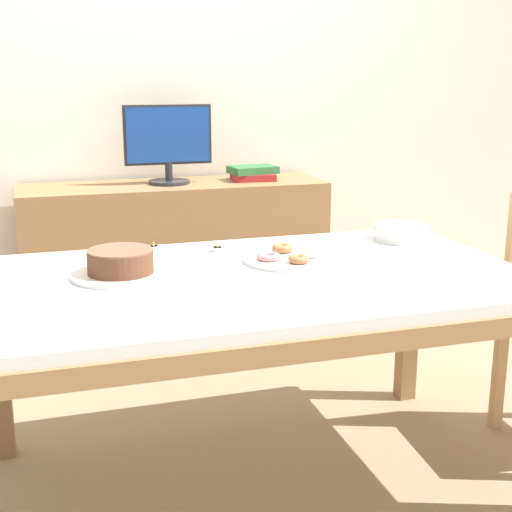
{
  "coord_description": "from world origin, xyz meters",
  "views": [
    {
      "loc": [
        -0.64,
        -2.08,
        1.36
      ],
      "look_at": [
        0.01,
        -0.0,
        0.8
      ],
      "focal_mm": 50.0,
      "sensor_mm": 36.0,
      "label": 1
    }
  ],
  "objects_px": {
    "plate_stack": "(401,232)",
    "tealight_right_edge": "(153,247)",
    "computer_monitor": "(168,145)",
    "pastry_platter": "(288,258)",
    "tealight_centre": "(217,249)",
    "cake_chocolate_round": "(121,265)",
    "tealight_near_cakes": "(131,248)",
    "book_stack": "(253,173)"
  },
  "relations": [
    {
      "from": "book_stack",
      "to": "tealight_centre",
      "type": "bearing_deg",
      "value": -113.6
    },
    {
      "from": "tealight_centre",
      "to": "tealight_near_cakes",
      "type": "relative_size",
      "value": 1.0
    },
    {
      "from": "book_stack",
      "to": "cake_chocolate_round",
      "type": "height_order",
      "value": "book_stack"
    },
    {
      "from": "computer_monitor",
      "to": "tealight_near_cakes",
      "type": "distance_m",
      "value": 1.0
    },
    {
      "from": "computer_monitor",
      "to": "book_stack",
      "type": "distance_m",
      "value": 0.45
    },
    {
      "from": "tealight_near_cakes",
      "to": "cake_chocolate_round",
      "type": "bearing_deg",
      "value": -103.15
    },
    {
      "from": "cake_chocolate_round",
      "to": "plate_stack",
      "type": "xyz_separation_m",
      "value": [
        1.09,
        0.19,
        -0.01
      ]
    },
    {
      "from": "cake_chocolate_round",
      "to": "pastry_platter",
      "type": "bearing_deg",
      "value": 2.01
    },
    {
      "from": "tealight_right_edge",
      "to": "cake_chocolate_round",
      "type": "bearing_deg",
      "value": -116.18
    },
    {
      "from": "computer_monitor",
      "to": "tealight_centre",
      "type": "height_order",
      "value": "computer_monitor"
    },
    {
      "from": "plate_stack",
      "to": "tealight_near_cakes",
      "type": "height_order",
      "value": "plate_stack"
    },
    {
      "from": "pastry_platter",
      "to": "tealight_near_cakes",
      "type": "bearing_deg",
      "value": 148.28
    },
    {
      "from": "computer_monitor",
      "to": "pastry_platter",
      "type": "relative_size",
      "value": 1.39
    },
    {
      "from": "tealight_centre",
      "to": "tealight_near_cakes",
      "type": "xyz_separation_m",
      "value": [
        -0.29,
        0.1,
        0.0
      ]
    },
    {
      "from": "cake_chocolate_round",
      "to": "tealight_centre",
      "type": "xyz_separation_m",
      "value": [
        0.37,
        0.23,
        -0.03
      ]
    },
    {
      "from": "plate_stack",
      "to": "tealight_right_edge",
      "type": "xyz_separation_m",
      "value": [
        -0.93,
        0.12,
        -0.02
      ]
    },
    {
      "from": "cake_chocolate_round",
      "to": "tealight_centre",
      "type": "distance_m",
      "value": 0.43
    },
    {
      "from": "computer_monitor",
      "to": "pastry_platter",
      "type": "distance_m",
      "value": 1.26
    },
    {
      "from": "book_stack",
      "to": "tealight_near_cakes",
      "type": "relative_size",
      "value": 6.13
    },
    {
      "from": "cake_chocolate_round",
      "to": "tealight_centre",
      "type": "relative_size",
      "value": 7.85
    },
    {
      "from": "computer_monitor",
      "to": "cake_chocolate_round",
      "type": "relative_size",
      "value": 1.35
    },
    {
      "from": "cake_chocolate_round",
      "to": "tealight_centre",
      "type": "height_order",
      "value": "cake_chocolate_round"
    },
    {
      "from": "pastry_platter",
      "to": "tealight_centre",
      "type": "bearing_deg",
      "value": 133.53
    },
    {
      "from": "computer_monitor",
      "to": "book_stack",
      "type": "height_order",
      "value": "computer_monitor"
    },
    {
      "from": "pastry_platter",
      "to": "tealight_near_cakes",
      "type": "relative_size",
      "value": 7.63
    },
    {
      "from": "tealight_right_edge",
      "to": "tealight_centre",
      "type": "bearing_deg",
      "value": -21.76
    },
    {
      "from": "tealight_right_edge",
      "to": "tealight_near_cakes",
      "type": "bearing_deg",
      "value": 172.42
    },
    {
      "from": "computer_monitor",
      "to": "tealight_centre",
      "type": "relative_size",
      "value": 10.6
    },
    {
      "from": "tealight_centre",
      "to": "tealight_right_edge",
      "type": "bearing_deg",
      "value": 158.24
    },
    {
      "from": "computer_monitor",
      "to": "tealight_near_cakes",
      "type": "xyz_separation_m",
      "value": [
        -0.31,
        -0.91,
        -0.28
      ]
    },
    {
      "from": "tealight_centre",
      "to": "tealight_near_cakes",
      "type": "distance_m",
      "value": 0.31
    },
    {
      "from": "book_stack",
      "to": "tealight_near_cakes",
      "type": "bearing_deg",
      "value": -128.79
    },
    {
      "from": "pastry_platter",
      "to": "tealight_near_cakes",
      "type": "distance_m",
      "value": 0.58
    },
    {
      "from": "tealight_right_edge",
      "to": "tealight_centre",
      "type": "relative_size",
      "value": 1.0
    },
    {
      "from": "computer_monitor",
      "to": "tealight_right_edge",
      "type": "bearing_deg",
      "value": -104.05
    },
    {
      "from": "computer_monitor",
      "to": "tealight_centre",
      "type": "distance_m",
      "value": 1.05
    },
    {
      "from": "pastry_platter",
      "to": "computer_monitor",
      "type": "bearing_deg",
      "value": 98.42
    },
    {
      "from": "computer_monitor",
      "to": "book_stack",
      "type": "relative_size",
      "value": 1.73
    },
    {
      "from": "plate_stack",
      "to": "tealight_near_cakes",
      "type": "xyz_separation_m",
      "value": [
        -1.01,
        0.13,
        -0.02
      ]
    },
    {
      "from": "pastry_platter",
      "to": "plate_stack",
      "type": "distance_m",
      "value": 0.55
    },
    {
      "from": "tealight_centre",
      "to": "pastry_platter",
      "type": "bearing_deg",
      "value": -46.47
    },
    {
      "from": "computer_monitor",
      "to": "tealight_right_edge",
      "type": "height_order",
      "value": "computer_monitor"
    }
  ]
}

